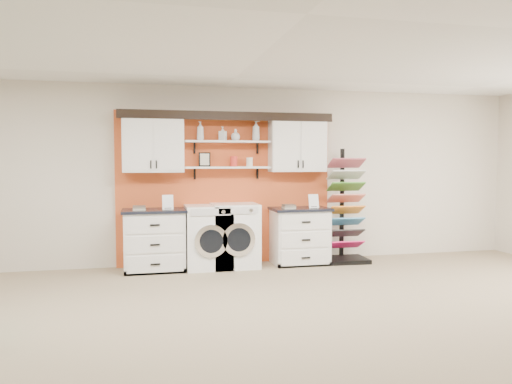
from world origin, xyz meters
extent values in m
plane|color=gray|center=(0.00, 0.00, 0.00)|extent=(10.00, 10.00, 0.00)
plane|color=white|center=(0.00, 0.00, 2.80)|extent=(10.00, 10.00, 0.00)
plane|color=beige|center=(0.00, 4.00, 1.40)|extent=(10.00, 0.00, 10.00)
cube|color=#C64D21|center=(0.00, 3.96, 1.20)|extent=(3.40, 0.07, 2.40)
cube|color=white|center=(-1.13, 3.80, 1.88)|extent=(0.90, 0.34, 0.84)
cube|color=white|center=(-1.35, 3.62, 1.88)|extent=(0.42, 0.01, 0.78)
cube|color=white|center=(-0.91, 3.62, 1.88)|extent=(0.42, 0.01, 0.78)
cube|color=white|center=(1.13, 3.80, 1.88)|extent=(0.90, 0.34, 0.84)
cube|color=white|center=(0.91, 3.62, 1.88)|extent=(0.42, 0.01, 0.78)
cube|color=white|center=(1.35, 3.62, 1.88)|extent=(0.42, 0.01, 0.78)
cube|color=white|center=(0.00, 3.80, 1.53)|extent=(1.32, 0.28, 0.03)
cube|color=white|center=(0.00, 3.80, 1.93)|extent=(1.32, 0.28, 0.03)
cube|color=black|center=(0.00, 3.82, 2.33)|extent=(3.30, 0.40, 0.10)
cube|color=black|center=(0.00, 3.63, 2.27)|extent=(3.30, 0.04, 0.04)
cube|color=black|center=(-0.35, 3.85, 1.66)|extent=(0.18, 0.02, 0.22)
cube|color=beige|center=(-0.35, 3.84, 1.66)|extent=(0.14, 0.01, 0.18)
cylinder|color=red|center=(0.10, 3.80, 1.62)|extent=(0.11, 0.11, 0.16)
cylinder|color=silver|center=(0.35, 3.80, 1.61)|extent=(0.10, 0.10, 0.14)
cube|color=white|center=(-1.13, 3.65, 0.44)|extent=(0.88, 0.60, 0.88)
cube|color=black|center=(-1.13, 3.38, 0.03)|extent=(0.88, 0.06, 0.07)
cube|color=black|center=(-1.13, 3.65, 0.90)|extent=(0.94, 0.66, 0.04)
cube|color=white|center=(-1.13, 3.34, 0.72)|extent=(0.80, 0.02, 0.24)
cube|color=white|center=(-1.13, 3.34, 0.44)|extent=(0.80, 0.02, 0.24)
cube|color=white|center=(-1.13, 3.34, 0.16)|extent=(0.80, 0.02, 0.24)
cube|color=white|center=(1.13, 3.65, 0.43)|extent=(0.85, 0.60, 0.85)
cube|color=black|center=(1.13, 3.38, 0.03)|extent=(0.85, 0.06, 0.07)
cube|color=black|center=(1.13, 3.65, 0.87)|extent=(0.91, 0.66, 0.04)
cube|color=white|center=(1.13, 3.34, 0.70)|extent=(0.78, 0.02, 0.24)
cube|color=white|center=(1.13, 3.34, 0.43)|extent=(0.78, 0.02, 0.24)
cube|color=white|center=(1.13, 3.34, 0.15)|extent=(0.78, 0.02, 0.24)
cube|color=white|center=(-0.33, 3.65, 0.48)|extent=(0.69, 0.66, 0.96)
cube|color=silver|center=(-0.33, 3.31, 0.89)|extent=(0.59, 0.02, 0.10)
cylinder|color=silver|center=(-0.33, 3.31, 0.46)|extent=(0.48, 0.05, 0.48)
cylinder|color=black|center=(-0.33, 3.29, 0.46)|extent=(0.34, 0.03, 0.34)
cube|color=white|center=(0.08, 3.65, 0.49)|extent=(0.70, 0.66, 0.98)
cube|color=silver|center=(0.08, 3.31, 0.90)|extent=(0.60, 0.02, 0.10)
cylinder|color=silver|center=(0.08, 3.31, 0.47)|extent=(0.49, 0.05, 0.49)
cylinder|color=black|center=(0.08, 3.29, 0.47)|extent=(0.35, 0.03, 0.35)
cube|color=black|center=(1.90, 3.60, 0.03)|extent=(0.69, 0.58, 0.07)
cube|color=black|center=(1.91, 3.80, 0.94)|extent=(0.06, 0.06, 1.78)
cube|color=#F31C6B|center=(1.90, 3.63, 0.28)|extent=(0.57, 0.33, 0.16)
cube|color=black|center=(1.90, 3.63, 0.47)|extent=(0.57, 0.33, 0.16)
cube|color=#3884C4|center=(1.90, 3.63, 0.65)|extent=(0.57, 0.33, 0.16)
cube|color=orange|center=(1.90, 3.63, 0.84)|extent=(0.57, 0.33, 0.16)
cube|color=#CF675C|center=(1.90, 3.63, 1.03)|extent=(0.57, 0.33, 0.16)
cube|color=#3C8123|center=(1.90, 3.63, 1.22)|extent=(0.57, 0.33, 0.16)
cube|color=silver|center=(1.90, 3.63, 1.41)|extent=(0.57, 0.33, 0.16)
cube|color=#AE4857|center=(1.90, 3.63, 1.60)|extent=(0.57, 0.33, 0.16)
imported|color=silver|center=(-0.42, 3.80, 2.09)|extent=(0.16, 0.16, 0.29)
imported|color=silver|center=(-0.07, 3.80, 2.05)|extent=(0.14, 0.14, 0.22)
imported|color=silver|center=(0.13, 3.80, 2.03)|extent=(0.19, 0.19, 0.18)
imported|color=silver|center=(0.45, 3.80, 2.10)|extent=(0.15, 0.15, 0.31)
camera|label=1|loc=(-1.30, -3.85, 1.63)|focal=35.00mm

